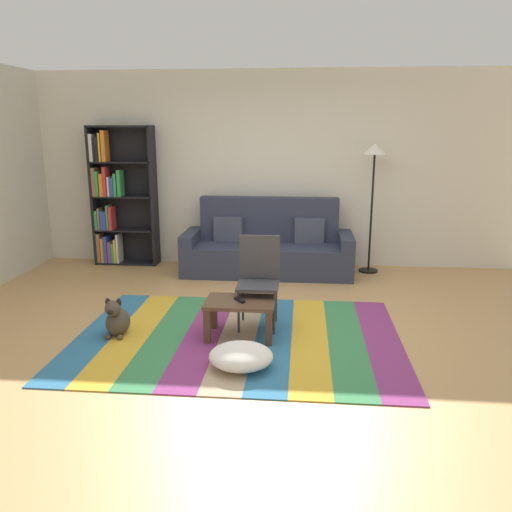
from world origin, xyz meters
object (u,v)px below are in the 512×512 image
(tv_remote, at_px, (240,300))
(couch, at_px, (268,248))
(bookshelf, at_px, (116,200))
(coffee_table, at_px, (240,308))
(pouf, at_px, (241,356))
(dog, at_px, (117,320))
(standing_lamp, at_px, (374,166))
(folding_chair, at_px, (259,274))

(tv_remote, bearing_deg, couch, 52.66)
(bookshelf, height_order, coffee_table, bookshelf)
(coffee_table, distance_m, tv_remote, 0.08)
(couch, relative_size, pouf, 4.26)
(pouf, xyz_separation_m, dog, (-1.25, 0.56, 0.06))
(dog, bearing_deg, pouf, -24.20)
(standing_lamp, relative_size, folding_chair, 1.92)
(pouf, bearing_deg, bookshelf, 124.19)
(coffee_table, relative_size, folding_chair, 0.72)
(coffee_table, height_order, standing_lamp, standing_lamp)
(bookshelf, distance_m, standing_lamp, 3.61)
(couch, distance_m, tv_remote, 2.29)
(pouf, relative_size, tv_remote, 3.54)
(dog, bearing_deg, folding_chair, 17.38)
(pouf, distance_m, tv_remote, 0.69)
(couch, relative_size, coffee_table, 3.51)
(standing_lamp, xyz_separation_m, tv_remote, (-1.48, -2.44, -1.07))
(bookshelf, height_order, dog, bookshelf)
(bookshelf, distance_m, coffee_table, 3.36)
(pouf, xyz_separation_m, tv_remote, (-0.09, 0.63, 0.27))
(couch, bearing_deg, pouf, -90.35)
(standing_lamp, height_order, tv_remote, standing_lamp)
(couch, height_order, bookshelf, bookshelf)
(bookshelf, distance_m, tv_remote, 3.35)
(dog, relative_size, tv_remote, 2.65)
(coffee_table, bearing_deg, tv_remote, -97.53)
(coffee_table, distance_m, folding_chair, 0.44)
(dog, distance_m, standing_lamp, 3.87)
(bookshelf, xyz_separation_m, standing_lamp, (3.57, -0.12, 0.51))
(standing_lamp, bearing_deg, dog, -136.58)
(coffee_table, relative_size, tv_remote, 4.30)
(couch, distance_m, dog, 2.67)
(folding_chair, bearing_deg, bookshelf, -178.27)
(bookshelf, distance_m, pouf, 3.95)
(coffee_table, height_order, tv_remote, tv_remote)
(coffee_table, bearing_deg, folding_chair, 66.09)
(couch, bearing_deg, dog, -118.39)
(coffee_table, xyz_separation_m, standing_lamp, (1.48, 2.43, 1.15))
(bookshelf, xyz_separation_m, pouf, (2.17, -3.19, -0.83))
(dog, xyz_separation_m, standing_lamp, (2.65, 2.51, 1.28))
(tv_remote, bearing_deg, dog, 148.49)
(couch, bearing_deg, bookshelf, 172.61)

